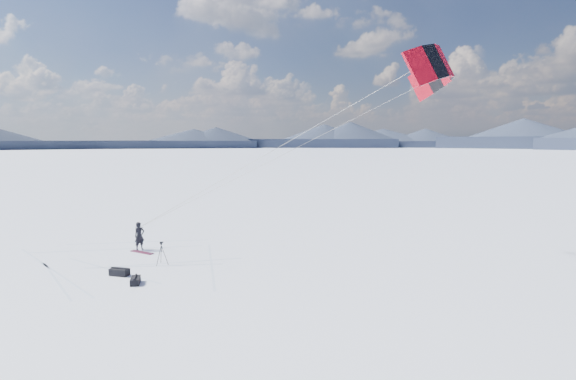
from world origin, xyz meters
The scene contains 9 objects.
ground centered at (0.00, 0.00, 0.00)m, with size 1800.00×1800.00×0.00m, color white.
horizon_hills centered at (0.00, 0.00, 4.12)m, with size 704.00×705.94×9.64m.
snow_tracks centered at (-0.41, -0.64, 0.00)m, with size 17.62×14.39×0.01m.
snowkiter centered at (-1.40, 2.22, 0.00)m, with size 0.61×0.40×1.66m, color black.
snowboard centered at (-0.87, 1.83, 0.02)m, with size 1.60×0.30×0.04m, color maroon.
tripod centered at (1.79, 0.57, 0.78)m, with size 0.62×0.58×1.21m.
gear_bag_a centered at (1.19, -1.66, 0.18)m, with size 0.96×0.58×0.40m.
gear_bag_b centered at (2.75, -2.19, 0.16)m, with size 0.79×0.85×0.36m.
power_kite centered at (14.30, 4.30, 9.46)m, with size 16.98×6.60×9.09m.
Camera 1 is at (16.76, -15.52, 6.45)m, focal length 26.00 mm.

